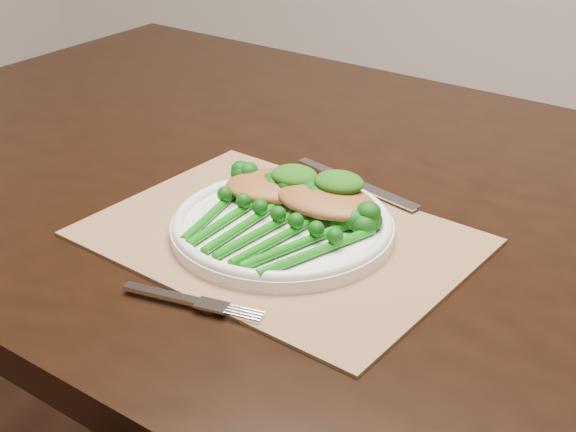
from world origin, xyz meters
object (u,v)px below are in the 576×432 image
at_px(dining_table, 353,427).
at_px(chicken_fillet_left, 277,186).
at_px(broccolini_bundle, 264,230).
at_px(dinner_plate, 282,225).
at_px(placemat, 279,237).

bearing_deg(dining_table, chicken_fillet_left, -124.45).
bearing_deg(broccolini_bundle, chicken_fillet_left, 121.47).
bearing_deg(dinner_plate, chicken_fillet_left, 121.14).
bearing_deg(broccolini_bundle, placemat, 93.34).
distance_m(dinner_plate, chicken_fillet_left, 0.07).
height_order(dining_table, placemat, placemat).
bearing_deg(placemat, dinner_plate, 88.72).
relative_size(dinner_plate, chicken_fillet_left, 2.01).
relative_size(placemat, broccolini_bundle, 1.84).
bearing_deg(placemat, dining_table, 84.67).
xyz_separation_m(placemat, broccolini_bundle, (-0.00, -0.03, 0.02)).
bearing_deg(broccolini_bundle, dining_table, 87.05).
distance_m(placemat, dinner_plate, 0.01).
relative_size(dining_table, placemat, 4.30).
distance_m(dining_table, broccolini_bundle, 0.43).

